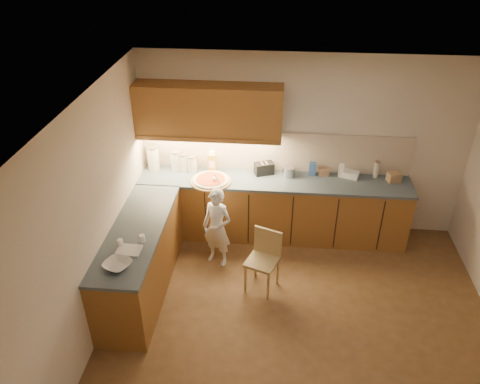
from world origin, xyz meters
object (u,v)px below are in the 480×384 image
Objects in this scene: pizza_on_board at (211,180)px; toaster at (264,168)px; wooden_chair at (264,256)px; oil_jug at (212,162)px; child at (217,228)px.

toaster is at bearing 22.77° from pizza_on_board.
pizza_on_board reaches higher than wooden_chair.
oil_jug is 0.73m from toaster.
oil_jug is at bearing 160.04° from toaster.
pizza_on_board is 0.77m from toaster.
child is at bearing -78.64° from oil_jug.
child is at bearing -143.57° from toaster.
pizza_on_board is 1.73× the size of oil_jug.
pizza_on_board is at bearing -86.15° from oil_jug.
oil_jug is 1.08× the size of toaster.
child reaches higher than wooden_chair.
wooden_chair is 1.37m from toaster.
pizza_on_board reaches higher than child.
wooden_chair is (0.64, -0.40, -0.10)m from child.
child is 3.48× the size of oil_jug.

